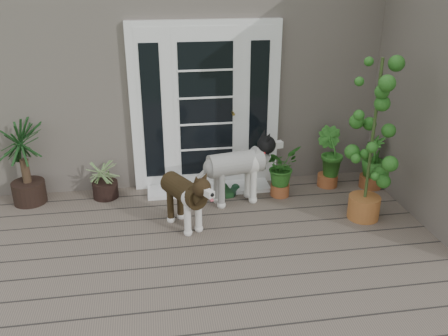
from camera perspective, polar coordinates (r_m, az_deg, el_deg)
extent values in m
cube|color=#6B5B4C|center=(4.69, 3.91, -13.59)|extent=(6.20, 4.60, 0.12)
cube|color=#665E54|center=(8.07, -2.61, 13.66)|extent=(7.40, 4.00, 3.10)
cube|color=white|center=(6.14, -2.19, 7.28)|extent=(1.90, 0.14, 2.15)
cube|color=white|center=(6.32, -1.83, -2.42)|extent=(1.60, 0.40, 0.05)
imported|color=#1A5B1A|center=(6.10, 6.77, -0.79)|extent=(0.65, 0.65, 0.58)
imported|color=#1E651D|center=(6.49, 12.40, 0.34)|extent=(0.56, 0.56, 0.59)
imported|color=#214E16|center=(6.60, 17.30, 0.10)|extent=(0.38, 0.38, 0.57)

